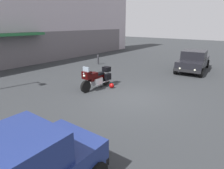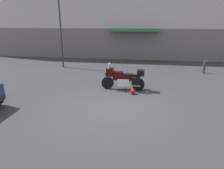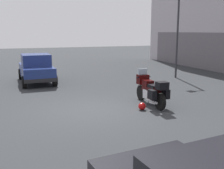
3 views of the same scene
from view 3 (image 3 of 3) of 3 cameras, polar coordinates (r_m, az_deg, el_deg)
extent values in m
plane|color=#2D3033|center=(10.30, -3.99, -5.34)|extent=(80.00, 80.00, 0.00)
cylinder|color=black|center=(11.77, 6.13, -1.68)|extent=(0.64, 0.15, 0.64)
cylinder|color=black|center=(10.38, 10.03, -3.53)|extent=(0.64, 0.15, 0.64)
cylinder|color=#B7B7BC|center=(11.66, 6.22, 0.36)|extent=(0.33, 0.08, 0.68)
cube|color=#B7B7BC|center=(11.01, 8.07, -2.09)|extent=(0.61, 0.41, 0.36)
cube|color=black|center=(10.95, 8.10, -0.87)|extent=(1.10, 0.30, 0.28)
cube|color=black|center=(11.18, 7.41, 0.33)|extent=(0.53, 0.35, 0.24)
cube|color=black|center=(10.75, 8.62, -0.35)|extent=(0.56, 0.31, 0.12)
cube|color=black|center=(11.54, 6.45, 1.10)|extent=(0.37, 0.45, 0.40)
cube|color=#8C9EAD|center=(11.53, 6.39, 2.60)|extent=(0.09, 0.40, 0.28)
sphere|color=#EAEACC|center=(11.70, 6.06, 1.25)|extent=(0.14, 0.14, 0.14)
cylinder|color=black|center=(11.46, 6.64, 1.53)|extent=(0.05, 0.62, 0.04)
cylinder|color=#B7B7BC|center=(10.43, 8.61, -3.53)|extent=(0.55, 0.10, 0.09)
cube|color=black|center=(10.28, 8.39, -2.12)|extent=(0.40, 0.21, 0.36)
cube|color=black|center=(10.55, 11.08, -1.87)|extent=(0.40, 0.21, 0.36)
cube|color=black|center=(10.15, 10.43, -0.22)|extent=(0.37, 0.41, 0.28)
cylinder|color=black|center=(10.86, 7.55, -3.72)|extent=(0.03, 0.13, 0.29)
sphere|color=#990C0C|center=(10.32, 6.30, -4.54)|extent=(0.28, 0.28, 0.28)
cube|color=navy|center=(16.18, -15.56, 2.71)|extent=(3.83, 1.71, 0.68)
cube|color=navy|center=(15.96, -15.62, 4.98)|extent=(1.63, 1.54, 0.64)
cube|color=#8C9EAD|center=(16.70, -15.91, 5.22)|extent=(0.09, 1.39, 0.54)
cube|color=#8C9EAD|center=(15.21, -15.30, 4.71)|extent=(0.09, 1.39, 0.51)
cube|color=black|center=(18.04, -16.18, 2.73)|extent=(0.15, 1.64, 0.20)
cube|color=black|center=(14.40, -14.68, 0.78)|extent=(0.15, 1.64, 0.20)
cylinder|color=black|center=(17.60, -18.56, 2.07)|extent=(0.64, 0.23, 0.64)
cylinder|color=black|center=(17.75, -13.53, 2.41)|extent=(0.64, 0.23, 0.64)
cylinder|color=black|center=(14.74, -17.86, 0.45)|extent=(0.64, 0.23, 0.64)
cylinder|color=black|center=(14.92, -11.89, 0.87)|extent=(0.64, 0.23, 0.64)
sphere|color=silver|center=(18.04, -17.65, 3.03)|extent=(0.14, 0.14, 0.14)
sphere|color=silver|center=(18.12, -14.80, 3.22)|extent=(0.14, 0.14, 0.14)
cube|color=#8C9EAD|center=(3.68, 16.15, -16.12)|extent=(0.21, 1.49, 0.51)
sphere|color=silver|center=(5.17, 9.72, -16.42)|extent=(0.14, 0.14, 0.14)
cylinder|color=#2D2D33|center=(17.63, 13.49, 9.54)|extent=(0.12, 0.12, 5.04)
camera|label=1|loc=(17.01, -26.96, 11.85)|focal=30.40mm
camera|label=2|loc=(9.74, -52.60, 10.10)|focal=32.70mm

